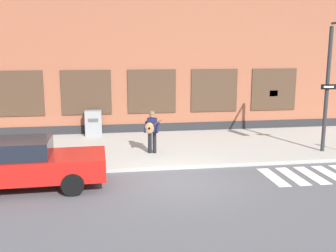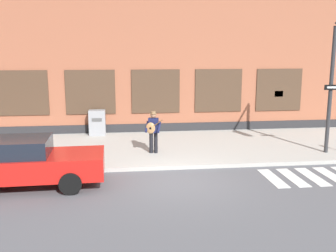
{
  "view_description": "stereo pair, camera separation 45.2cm",
  "coord_description": "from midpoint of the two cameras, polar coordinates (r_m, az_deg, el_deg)",
  "views": [
    {
      "loc": [
        -2.13,
        -11.87,
        4.18
      ],
      "look_at": [
        -0.07,
        1.53,
        1.52
      ],
      "focal_mm": 42.0,
      "sensor_mm": 36.0,
      "label": 1
    },
    {
      "loc": [
        -1.68,
        -11.93,
        4.18
      ],
      "look_at": [
        -0.07,
        1.53,
        1.52
      ],
      "focal_mm": 42.0,
      "sensor_mm": 36.0,
      "label": 2
    }
  ],
  "objects": [
    {
      "name": "building_backdrop",
      "position": [
        21.19,
        -1.7,
        10.55
      ],
      "size": [
        28.0,
        4.06,
        7.98
      ],
      "color": "#99563D",
      "rests_on": "ground"
    },
    {
      "name": "busker",
      "position": [
        15.37,
        -1.35,
        -0.53
      ],
      "size": [
        0.72,
        0.64,
        1.66
      ],
      "color": "black",
      "rests_on": "sidewalk"
    },
    {
      "name": "sidewalk",
      "position": [
        16.74,
        -0.09,
        -3.12
      ],
      "size": [
        28.0,
        5.98,
        0.14
      ],
      "color": "#ADAAA3",
      "rests_on": "ground"
    },
    {
      "name": "utility_box",
      "position": [
        19.0,
        -9.57,
        0.5
      ],
      "size": [
        0.78,
        0.54,
        1.19
      ],
      "color": "gray",
      "rests_on": "sidewalk"
    },
    {
      "name": "ground_plane",
      "position": [
        12.76,
        2.16,
        -8.05
      ],
      "size": [
        160.0,
        160.0,
        0.0
      ],
      "primitive_type": "plane",
      "color": "#56565B"
    },
    {
      "name": "red_car",
      "position": [
        12.76,
        -18.93,
        -5.03
      ],
      "size": [
        4.65,
        2.07,
        1.53
      ],
      "color": "red",
      "rests_on": "ground"
    }
  ]
}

